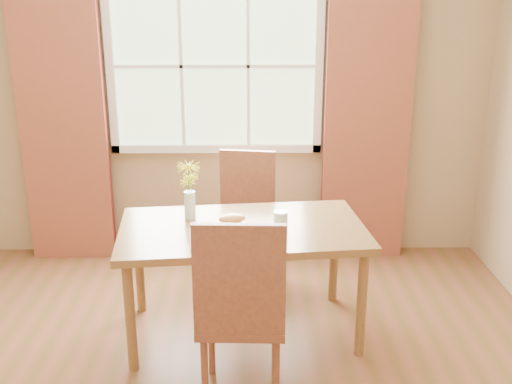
{
  "coord_description": "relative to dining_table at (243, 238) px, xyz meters",
  "views": [
    {
      "loc": [
        0.26,
        -2.68,
        2.02
      ],
      "look_at": [
        0.29,
        0.57,
        0.94
      ],
      "focal_mm": 42.0,
      "sensor_mm": 36.0,
      "label": 1
    }
  ],
  "objects": [
    {
      "name": "room",
      "position": [
        -0.21,
        -0.62,
        0.72
      ],
      "size": [
        4.24,
        3.84,
        2.74
      ],
      "color": "brown",
      "rests_on": "ground"
    },
    {
      "name": "window",
      "position": [
        -0.21,
        1.25,
        0.87
      ],
      "size": [
        1.62,
        0.06,
        1.32
      ],
      "color": "#B4D6A2",
      "rests_on": "room"
    },
    {
      "name": "curtain_left",
      "position": [
        -1.36,
        1.16,
        0.47
      ],
      "size": [
        0.65,
        0.08,
        2.2
      ],
      "primitive_type": "cube",
      "color": "maroon",
      "rests_on": "room"
    },
    {
      "name": "curtain_right",
      "position": [
        0.94,
        1.16,
        0.47
      ],
      "size": [
        0.65,
        0.08,
        2.2
      ],
      "primitive_type": "cube",
      "color": "maroon",
      "rests_on": "room"
    },
    {
      "name": "dining_table",
      "position": [
        0.0,
        0.0,
        0.0
      ],
      "size": [
        1.52,
        0.95,
        0.7
      ],
      "rotation": [
        0.0,
        0.0,
        0.1
      ],
      "color": "brown",
      "rests_on": "room"
    },
    {
      "name": "chair_near",
      "position": [
        -0.0,
        -0.71,
        -0.06
      ],
      "size": [
        0.45,
        0.45,
        1.04
      ],
      "rotation": [
        0.0,
        0.0,
        -0.03
      ],
      "color": "brown",
      "rests_on": "room"
    },
    {
      "name": "chair_far",
      "position": [
        0.01,
        0.7,
        -0.11
      ],
      "size": [
        0.46,
        0.46,
        0.96
      ],
      "rotation": [
        0.0,
        0.0,
        -0.16
      ],
      "color": "brown",
      "rests_on": "room"
    },
    {
      "name": "placemat",
      "position": [
        -0.07,
        -0.16,
        0.08
      ],
      "size": [
        0.48,
        0.38,
        0.01
      ],
      "primitive_type": "cube",
      "rotation": [
        0.0,
        0.0,
        0.11
      ],
      "color": "beige",
      "rests_on": "dining_table"
    },
    {
      "name": "plate",
      "position": [
        -0.08,
        -0.11,
        0.09
      ],
      "size": [
        0.36,
        0.36,
        0.01
      ],
      "primitive_type": "cube",
      "rotation": [
        0.0,
        0.0,
        0.47
      ],
      "color": "#ABD334",
      "rests_on": "placemat"
    },
    {
      "name": "croissant_sandwich",
      "position": [
        -0.06,
        -0.15,
        0.15
      ],
      "size": [
        0.18,
        0.14,
        0.12
      ],
      "rotation": [
        0.0,
        0.0,
        0.26
      ],
      "color": "#F59753",
      "rests_on": "plate"
    },
    {
      "name": "water_glass",
      "position": [
        0.22,
        -0.08,
        0.13
      ],
      "size": [
        0.08,
        0.08,
        0.12
      ],
      "color": "silver",
      "rests_on": "dining_table"
    },
    {
      "name": "flower_vase",
      "position": [
        -0.32,
        0.14,
        0.29
      ],
      "size": [
        0.14,
        0.14,
        0.36
      ],
      "color": "silver",
      "rests_on": "dining_table"
    }
  ]
}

